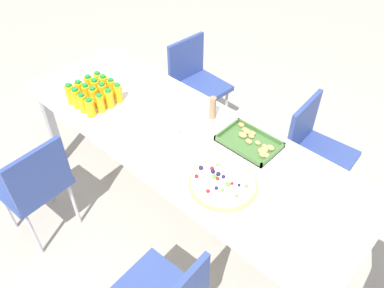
% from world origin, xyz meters
% --- Properties ---
extents(ground_plane, '(12.00, 12.00, 0.00)m').
position_xyz_m(ground_plane, '(0.00, 0.00, 0.00)').
color(ground_plane, '#B2A899').
extents(party_table, '(2.41, 0.81, 0.75)m').
position_xyz_m(party_table, '(0.00, 0.00, 0.68)').
color(party_table, silver).
rests_on(party_table, ground_plane).
extents(chair_near_left, '(0.42, 0.42, 0.83)m').
position_xyz_m(chair_near_left, '(-0.55, -0.77, 0.50)').
color(chair_near_left, '#33478C').
rests_on(chair_near_left, ground_plane).
extents(chair_far_left, '(0.43, 0.43, 0.83)m').
position_xyz_m(chair_far_left, '(-0.61, 0.78, 0.50)').
color(chair_far_left, '#33478C').
rests_on(chair_far_left, ground_plane).
extents(chair_far_right, '(0.43, 0.43, 0.83)m').
position_xyz_m(chair_far_right, '(0.56, 0.72, 0.50)').
color(chair_far_right, '#33478C').
rests_on(chair_far_right, ground_plane).
extents(juice_bottle_0, '(0.06, 0.06, 0.15)m').
position_xyz_m(juice_bottle_0, '(-0.77, -0.28, 0.82)').
color(juice_bottle_0, '#FAAE14').
rests_on(juice_bottle_0, party_table).
extents(juice_bottle_1, '(0.06, 0.06, 0.15)m').
position_xyz_m(juice_bottle_1, '(-0.70, -0.28, 0.81)').
color(juice_bottle_1, '#F9AE14').
rests_on(juice_bottle_1, party_table).
extents(juice_bottle_2, '(0.06, 0.06, 0.14)m').
position_xyz_m(juice_bottle_2, '(-0.63, -0.28, 0.81)').
color(juice_bottle_2, '#F9AC14').
rests_on(juice_bottle_2, party_table).
extents(juice_bottle_3, '(0.06, 0.06, 0.13)m').
position_xyz_m(juice_bottle_3, '(-0.56, -0.27, 0.81)').
color(juice_bottle_3, '#F9AE14').
rests_on(juice_bottle_3, party_table).
extents(juice_bottle_4, '(0.06, 0.06, 0.13)m').
position_xyz_m(juice_bottle_4, '(-0.78, -0.20, 0.81)').
color(juice_bottle_4, '#F9AB14').
rests_on(juice_bottle_4, party_table).
extents(juice_bottle_5, '(0.06, 0.06, 0.14)m').
position_xyz_m(juice_bottle_5, '(-0.70, -0.20, 0.81)').
color(juice_bottle_5, '#FAAD14').
rests_on(juice_bottle_5, party_table).
extents(juice_bottle_6, '(0.06, 0.06, 0.15)m').
position_xyz_m(juice_bottle_6, '(-0.63, -0.19, 0.82)').
color(juice_bottle_6, '#FAAB14').
rests_on(juice_bottle_6, party_table).
extents(juice_bottle_7, '(0.05, 0.05, 0.14)m').
position_xyz_m(juice_bottle_7, '(-0.55, -0.20, 0.81)').
color(juice_bottle_7, '#F9AE14').
rests_on(juice_bottle_7, party_table).
extents(juice_bottle_8, '(0.06, 0.06, 0.14)m').
position_xyz_m(juice_bottle_8, '(-0.78, -0.12, 0.81)').
color(juice_bottle_8, '#F9AC14').
rests_on(juice_bottle_8, party_table).
extents(juice_bottle_9, '(0.06, 0.06, 0.14)m').
position_xyz_m(juice_bottle_9, '(-0.71, -0.12, 0.81)').
color(juice_bottle_9, '#F9AD14').
rests_on(juice_bottle_9, party_table).
extents(juice_bottle_10, '(0.06, 0.06, 0.15)m').
position_xyz_m(juice_bottle_10, '(-0.62, -0.12, 0.81)').
color(juice_bottle_10, '#FAAE14').
rests_on(juice_bottle_10, party_table).
extents(juice_bottle_11, '(0.06, 0.06, 0.14)m').
position_xyz_m(juice_bottle_11, '(-0.55, -0.13, 0.81)').
color(juice_bottle_11, '#F9AD14').
rests_on(juice_bottle_11, party_table).
extents(juice_bottle_12, '(0.06, 0.06, 0.13)m').
position_xyz_m(juice_bottle_12, '(-0.78, -0.05, 0.81)').
color(juice_bottle_12, '#F9AD14').
rests_on(juice_bottle_12, party_table).
extents(juice_bottle_13, '(0.06, 0.06, 0.14)m').
position_xyz_m(juice_bottle_13, '(-0.70, -0.05, 0.81)').
color(juice_bottle_13, '#F9AB14').
rests_on(juice_bottle_13, party_table).
extents(juice_bottle_14, '(0.05, 0.05, 0.14)m').
position_xyz_m(juice_bottle_14, '(-0.63, -0.04, 0.81)').
color(juice_bottle_14, '#FAAD14').
rests_on(juice_bottle_14, party_table).
extents(juice_bottle_15, '(0.05, 0.05, 0.14)m').
position_xyz_m(juice_bottle_15, '(-0.55, -0.05, 0.81)').
color(juice_bottle_15, '#FAAE14').
rests_on(juice_bottle_15, party_table).
extents(fruit_pizza, '(0.37, 0.37, 0.05)m').
position_xyz_m(fruit_pizza, '(0.45, -0.15, 0.76)').
color(fruit_pizza, tan).
rests_on(fruit_pizza, party_table).
extents(snack_tray, '(0.35, 0.24, 0.04)m').
position_xyz_m(snack_tray, '(0.37, 0.21, 0.76)').
color(snack_tray, '#477238').
rests_on(snack_tray, party_table).
extents(plate_stack, '(0.21, 0.21, 0.03)m').
position_xyz_m(plate_stack, '(-0.09, -0.07, 0.76)').
color(plate_stack, silver).
rests_on(plate_stack, party_table).
extents(napkin_stack, '(0.15, 0.15, 0.02)m').
position_xyz_m(napkin_stack, '(0.80, -0.08, 0.75)').
color(napkin_stack, white).
rests_on(napkin_stack, party_table).
extents(cardboard_tube, '(0.04, 0.04, 0.16)m').
position_xyz_m(cardboard_tube, '(0.03, 0.25, 0.82)').
color(cardboard_tube, '#9E7A56').
rests_on(cardboard_tube, party_table).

